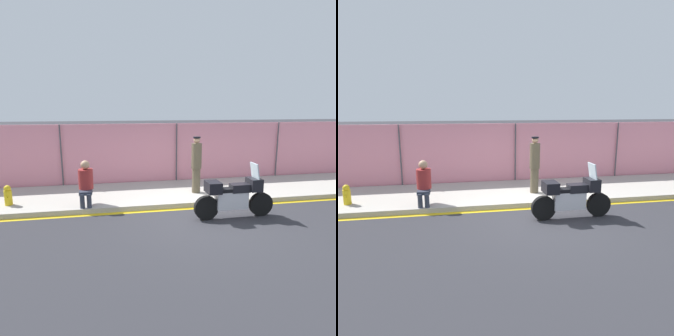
# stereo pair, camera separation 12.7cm
# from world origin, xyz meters

# --- Properties ---
(ground_plane) EXTENTS (120.00, 120.00, 0.00)m
(ground_plane) POSITION_xyz_m (0.00, 0.00, 0.00)
(ground_plane) COLOR #2D2D33
(sidewalk) EXTENTS (31.79, 2.90, 0.15)m
(sidewalk) POSITION_xyz_m (0.00, 2.29, 0.08)
(sidewalk) COLOR #ADA89E
(sidewalk) RESTS_ON ground_plane
(curb_paint_stripe) EXTENTS (31.79, 0.18, 0.01)m
(curb_paint_stripe) POSITION_xyz_m (0.00, 0.75, 0.00)
(curb_paint_stripe) COLOR gold
(curb_paint_stripe) RESTS_ON ground_plane
(storefront_fence) EXTENTS (30.20, 0.17, 2.38)m
(storefront_fence) POSITION_xyz_m (-0.00, 3.83, 1.19)
(storefront_fence) COLOR pink
(storefront_fence) RESTS_ON ground_plane
(motorcycle) EXTENTS (2.26, 0.51, 1.51)m
(motorcycle) POSITION_xyz_m (0.73, -0.19, 0.61)
(motorcycle) COLOR black
(motorcycle) RESTS_ON ground_plane
(officer_standing) EXTENTS (0.34, 0.34, 1.89)m
(officer_standing) POSITION_xyz_m (0.28, 1.91, 1.13)
(officer_standing) COLOR brown
(officer_standing) RESTS_ON sidewalk
(person_seated_on_curb) EXTENTS (0.42, 0.69, 1.31)m
(person_seated_on_curb) POSITION_xyz_m (-3.27, 1.31, 0.87)
(person_seated_on_curb) COLOR #2D3342
(person_seated_on_curb) RESTS_ON sidewalk
(fire_hydrant) EXTENTS (0.22, 0.27, 0.60)m
(fire_hydrant) POSITION_xyz_m (-5.53, 1.66, 0.44)
(fire_hydrant) COLOR gold
(fire_hydrant) RESTS_ON sidewalk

